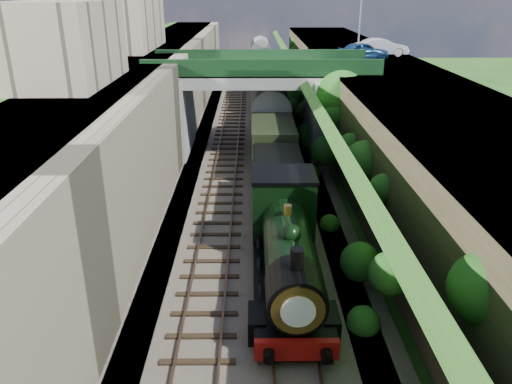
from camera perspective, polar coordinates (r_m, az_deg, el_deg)
ground at (r=16.82m, az=0.35°, el=-21.00°), size 160.00×160.00×0.00m
trackbed at (r=34.22m, az=-0.16°, el=2.71°), size 10.00×90.00×0.20m
retaining_wall at (r=33.66m, az=-9.67°, el=8.11°), size 1.00×90.00×7.00m
street_plateau_left at (r=34.38m, az=-15.49°, el=7.91°), size 6.00×90.00×7.00m
street_plateau_right at (r=34.72m, az=15.85°, el=7.37°), size 8.00×90.00×6.25m
embankment_slope at (r=34.47m, az=8.14°, el=7.12°), size 4.69×90.00×6.36m
track_left at (r=34.22m, az=-3.52°, el=2.92°), size 2.50×90.00×0.20m
track_right at (r=34.20m, az=1.85°, el=2.95°), size 2.50×90.00×0.20m
road_bridge at (r=37.04m, az=1.27°, el=10.60°), size 16.00×6.40×7.25m
building_far at (r=43.52m, az=-15.11°, el=19.49°), size 5.00×10.00×6.00m
building_near at (r=27.97m, az=-20.75°, el=15.68°), size 4.00×8.00×4.00m
tree at (r=34.94m, az=9.73°, el=10.55°), size 3.60×3.80×6.60m
lamppost at (r=44.25m, az=11.91°, el=19.23°), size 0.87×0.15×6.00m
car_blue at (r=41.97m, az=12.14°, el=15.47°), size 4.36×2.66×1.39m
car_silver at (r=45.05m, az=14.16°, el=15.76°), size 4.41×1.75×1.43m
locomotive at (r=20.13m, az=3.56°, el=-6.41°), size 3.10×10.22×3.83m
tender at (r=26.91m, az=2.50°, el=0.60°), size 2.70×6.00×3.05m
coach_front at (r=38.79m, az=1.57°, el=8.06°), size 2.90×18.00×3.70m
coach_middle at (r=57.19m, az=0.90°, el=12.66°), size 2.90×18.00×3.70m
coach_rear at (r=75.79m, az=0.54°, el=15.02°), size 2.90×18.00×3.70m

